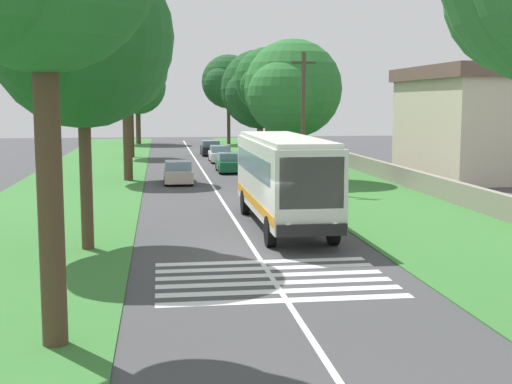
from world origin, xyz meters
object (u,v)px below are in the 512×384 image
object	(u,v)px
coach_bus	(283,175)
roadside_tree_right_2	(266,83)
trailing_car_1	(229,163)
trailing_car_3	(211,148)
trailing_car_2	(220,154)
roadside_tree_right_0	(227,83)
roadside_tree_left_3	(136,87)
utility_pole	(303,120)
roadside_tree_left_2	(129,81)
roadside_tree_right_1	(258,91)
roadside_building	(477,121)
roadside_tree_left_4	(125,70)
roadside_tree_left_1	(79,41)
trailing_car_0	(178,173)
roadside_tree_right_3	(290,91)

from	to	relation	value
coach_bus	roadside_tree_right_2	world-z (taller)	roadside_tree_right_2
trailing_car_1	trailing_car_3	size ratio (longest dim) A/B	1.00
trailing_car_2	roadside_tree_right_0	distance (m)	26.40
trailing_car_3	roadside_tree_right_2	distance (m)	14.16
roadside_tree_left_3	trailing_car_3	bearing A→B (deg)	-158.46
roadside_tree_right_0	utility_pole	bearing A→B (deg)	179.86
roadside_tree_left_2	utility_pole	size ratio (longest dim) A/B	1.20
trailing_car_1	roadside_tree_right_0	bearing A→B (deg)	-5.28
coach_bus	roadside_tree_right_1	world-z (taller)	roadside_tree_right_1
trailing_car_2	roadside_building	bearing A→B (deg)	-130.42
roadside_tree_left_3	roadside_tree_left_4	size ratio (longest dim) A/B	1.04
roadside_tree_left_4	roadside_tree_left_2	bearing A→B (deg)	1.42
roadside_tree_left_1	roadside_tree_right_1	distance (m)	41.90
utility_pole	roadside_building	world-z (taller)	utility_pole
trailing_car_3	roadside_tree_left_1	size ratio (longest dim) A/B	0.41
roadside_tree_left_1	trailing_car_0	bearing A→B (deg)	-10.89
roadside_tree_right_1	roadside_tree_right_2	xyz separation A→B (m)	(-9.41, 0.69, 0.52)
roadside_tree_left_3	roadside_building	xyz separation A→B (m)	(-41.18, -24.27, -3.06)
trailing_car_0	roadside_tree_left_1	world-z (taller)	roadside_tree_left_1
roadside_tree_left_4	utility_pole	xyz separation A→B (m)	(-7.36, -10.25, -3.03)
roadside_tree_left_2	trailing_car_2	bearing A→B (deg)	-128.76
trailing_car_1	roadside_tree_left_4	distance (m)	10.73
roadside_tree_left_3	roadside_tree_right_3	bearing A→B (deg)	-165.29
trailing_car_3	roadside_tree_left_3	bearing A→B (deg)	21.54
roadside_building	roadside_tree_left_1	bearing A→B (deg)	130.96
coach_bus	trailing_car_0	xyz separation A→B (m)	(16.30, 3.86, -1.48)
trailing_car_3	roadside_tree_left_1	bearing A→B (deg)	170.05
trailing_car_1	roadside_tree_right_0	size ratio (longest dim) A/B	0.40
coach_bus	roadside_tree_right_0	xyz separation A→B (m)	(57.02, -3.22, 5.22)
roadside_tree_left_1	roadside_tree_left_4	xyz separation A→B (m)	(21.83, -0.51, -0.03)
trailing_car_3	roadside_building	xyz separation A→B (m)	(-22.04, -16.71, 3.15)
trailing_car_1	roadside_tree_left_1	xyz separation A→B (m)	(-26.41, 7.73, 6.52)
roadside_tree_left_2	utility_pole	bearing A→B (deg)	-158.23
utility_pole	roadside_tree_right_3	bearing A→B (deg)	-2.93
roadside_tree_left_4	roadside_tree_right_0	xyz separation A→B (m)	(38.63, -10.36, 0.21)
roadside_tree_left_3	roadside_building	world-z (taller)	roadside_tree_left_3
roadside_tree_left_3	roadside_tree_right_0	bearing A→B (deg)	-99.38
trailing_car_3	roadside_tree_left_4	distance (m)	23.34
roadside_tree_right_1	roadside_tree_left_1	bearing A→B (deg)	163.64
roadside_building	utility_pole	bearing A→B (deg)	116.06
roadside_tree_left_3	roadside_tree_right_2	world-z (taller)	roadside_tree_left_3
roadside_tree_right_2	roadside_tree_right_3	bearing A→B (deg)	179.70
roadside_tree_left_3	utility_pole	distance (m)	49.06
trailing_car_2	roadside_tree_right_1	size ratio (longest dim) A/B	0.43
trailing_car_0	roadside_tree_left_2	bearing A→B (deg)	9.90
coach_bus	utility_pole	distance (m)	11.62
roadside_tree_left_1	roadside_building	xyz separation A→B (m)	(21.07, -24.28, -3.37)
roadside_tree_right_0	roadside_tree_right_2	world-z (taller)	roadside_tree_right_0
roadside_tree_left_1	trailing_car_2	bearing A→B (deg)	-12.53
roadside_tree_right_1	coach_bus	bearing A→B (deg)	173.56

